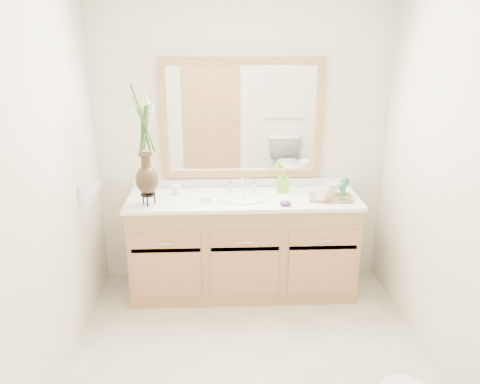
{
  "coord_description": "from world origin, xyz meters",
  "views": [
    {
      "loc": [
        -0.17,
        -2.48,
        2.09
      ],
      "look_at": [
        -0.04,
        0.65,
        1.0
      ],
      "focal_mm": 35.0,
      "sensor_mm": 36.0,
      "label": 1
    }
  ],
  "objects_px": {
    "flower_vase": "(144,132)",
    "soap_bottle": "(283,182)",
    "tumbler": "(177,190)",
    "tray": "(330,197)"
  },
  "relations": [
    {
      "from": "flower_vase",
      "to": "soap_bottle",
      "type": "bearing_deg",
      "value": 13.32
    },
    {
      "from": "flower_vase",
      "to": "soap_bottle",
      "type": "height_order",
      "value": "flower_vase"
    },
    {
      "from": "tumbler",
      "to": "soap_bottle",
      "type": "xyz_separation_m",
      "value": [
        0.87,
        0.03,
        0.04
      ]
    },
    {
      "from": "flower_vase",
      "to": "soap_bottle",
      "type": "distance_m",
      "value": 1.19
    },
    {
      "from": "flower_vase",
      "to": "tumbler",
      "type": "relative_size",
      "value": 10.44
    },
    {
      "from": "soap_bottle",
      "to": "flower_vase",
      "type": "bearing_deg",
      "value": -152.08
    },
    {
      "from": "flower_vase",
      "to": "tray",
      "type": "distance_m",
      "value": 1.52
    },
    {
      "from": "tumbler",
      "to": "flower_vase",
      "type": "bearing_deg",
      "value": -131.6
    },
    {
      "from": "soap_bottle",
      "to": "tray",
      "type": "relative_size",
      "value": 0.5
    },
    {
      "from": "flower_vase",
      "to": "tumbler",
      "type": "height_order",
      "value": "flower_vase"
    }
  ]
}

